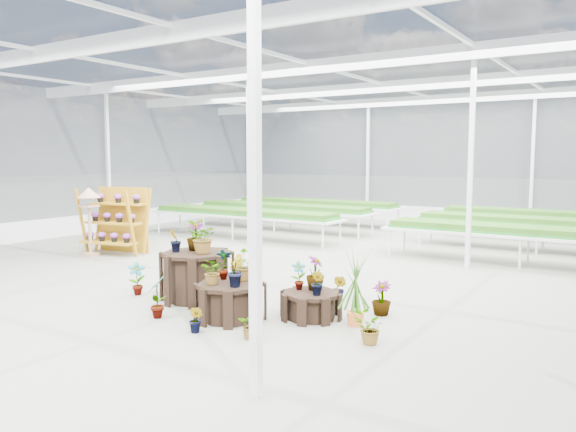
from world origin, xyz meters
The scene contains 10 objects.
ground_plane centered at (0.00, 0.00, 0.00)m, with size 24.00×24.00×0.00m, color gray.
greenhouse_shell centered at (0.00, 0.00, 2.25)m, with size 18.00×24.00×4.50m, color white, non-canonical shape.
steel_frame centered at (0.00, 0.00, 2.25)m, with size 18.00×24.00×4.50m, color silver, non-canonical shape.
nursery_benches centered at (0.00, 7.20, 0.42)m, with size 16.00×7.00×0.84m, color silver, non-canonical shape.
plinth_tall centered at (-0.15, -1.35, 0.42)m, with size 1.23×1.23×0.84m, color black.
plinth_mid centered at (1.05, -1.95, 0.28)m, with size 1.06×1.06×0.56m, color black.
plinth_low centered at (2.05, -1.25, 0.20)m, with size 0.91×0.91×0.41m, color black.
shelf_rack centered at (-5.05, 1.03, 0.84)m, with size 1.59×0.84×1.69m, color #996B12, non-canonical shape.
bird_table centered at (-5.33, 0.50, 0.86)m, with size 0.41×0.41×1.72m, color #A1755A, non-canonical shape.
nursery_plants centered at (0.91, -1.40, 0.60)m, with size 5.03×2.82×1.39m.
Camera 1 is at (6.25, -8.48, 2.45)m, focal length 35.00 mm.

